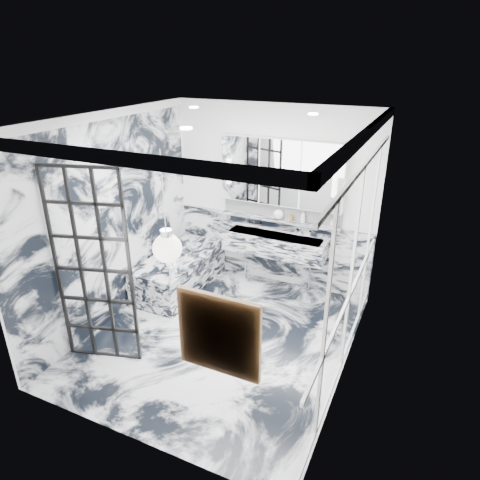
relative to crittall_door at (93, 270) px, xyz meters
The scene contains 25 objects.
floor 1.88m from the crittall_door, 39.65° to the left, with size 3.60×3.60×0.00m, color silver.
ceiling 2.17m from the crittall_door, 39.65° to the left, with size 3.60×3.60×0.00m, color white.
wall_back 2.95m from the crittall_door, 67.71° to the left, with size 3.60×3.60×0.00m, color white.
wall_front 1.43m from the crittall_door, 38.02° to the right, with size 3.60×3.60×0.00m, color white.
wall_left 1.07m from the crittall_door, 117.50° to the left, with size 3.60×3.60×0.00m, color white.
wall_right 2.88m from the crittall_door, 18.82° to the left, with size 3.60×3.60×0.00m, color white.
marble_clad_back 3.00m from the crittall_door, 67.52° to the left, with size 3.18×0.05×1.05m, color silver.
marble_clad_left 1.05m from the crittall_door, 116.77° to the left, with size 0.02×3.56×2.68m, color silver.
panel_molding 2.85m from the crittall_door, 18.95° to the left, with size 0.03×3.40×2.30m, color white.
soap_bottle_a 3.11m from the crittall_door, 58.05° to the left, with size 0.07×0.07×0.19m, color #8C5919.
soap_bottle_b 3.38m from the crittall_door, 51.24° to the left, with size 0.08×0.08×0.18m, color #4C4C51.
soap_bottle_c 3.38m from the crittall_door, 51.22° to the left, with size 0.13×0.13×0.16m, color silver.
face_pot 2.92m from the crittall_door, 64.51° to the left, with size 0.16×0.16×0.16m, color white.
amber_bottle 3.02m from the crittall_door, 60.92° to the left, with size 0.04×0.04×0.10m, color #8C5919.
flower_vase 1.33m from the crittall_door, 78.30° to the left, with size 0.08×0.08×0.12m, color silver.
crittall_door is the anchor object (origin of this frame).
artwork 2.22m from the crittall_door, 22.25° to the right, with size 0.58×0.06×0.58m, color #BA5013.
pendant_light 1.59m from the crittall_door, 18.13° to the right, with size 0.25×0.25×0.25m, color white.
trough_sink 2.82m from the crittall_door, 62.94° to the left, with size 1.60×0.45×0.30m, color silver.
ledge 2.94m from the crittall_door, 64.40° to the left, with size 1.90×0.14×0.04m, color silver.
subway_tile 2.99m from the crittall_door, 64.91° to the left, with size 1.90×0.03×0.23m, color white.
mirror_cabinet 3.01m from the crittall_door, 64.44° to the left, with size 1.90×0.16×1.00m, color white.
sconce_left 2.66m from the crittall_door, 80.06° to the left, with size 0.07×0.07×0.40m, color white.
sconce_right 3.35m from the crittall_door, 50.76° to the left, with size 0.07×0.07×0.40m, color white.
bathtub 2.04m from the crittall_door, 91.80° to the left, with size 0.75×1.65×0.55m, color silver.
Camera 1 is at (2.19, -4.11, 3.43)m, focal length 32.00 mm.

